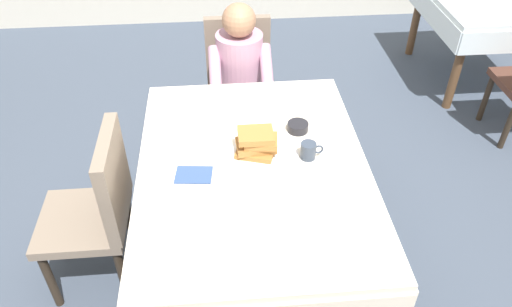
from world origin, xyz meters
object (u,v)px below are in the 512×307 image
object	(u,v)px
plate_breakfast	(258,155)
spoon_near_edge	(261,208)
cup_coffee	(309,151)
dining_table_main	(253,178)
chair_left_side	(99,205)
breakfast_stack	(257,143)
fork_left_of_plate	(220,160)
knife_right_of_plate	(297,156)
background_table_far	(486,10)
bowl_butter	(298,127)
syrup_pitcher	(208,143)
diner_person	(240,72)
chair_diner	(239,78)

from	to	relation	value
plate_breakfast	spoon_near_edge	size ratio (longest dim) A/B	1.87
cup_coffee	dining_table_main	bearing A→B (deg)	-174.46
dining_table_main	chair_left_side	xyz separation A→B (m)	(-0.77, 0.00, -0.12)
spoon_near_edge	breakfast_stack	bearing A→B (deg)	75.45
plate_breakfast	fork_left_of_plate	xyz separation A→B (m)	(-0.19, -0.02, -0.01)
fork_left_of_plate	knife_right_of_plate	world-z (taller)	same
chair_left_side	background_table_far	xyz separation A→B (m)	(2.86, 1.93, 0.09)
bowl_butter	syrup_pitcher	world-z (taller)	syrup_pitcher
diner_person	breakfast_stack	xyz separation A→B (m)	(0.02, -0.95, 0.15)
syrup_pitcher	background_table_far	bearing A→B (deg)	37.88
dining_table_main	cup_coffee	size ratio (longest dim) A/B	13.49
bowl_butter	spoon_near_edge	xyz separation A→B (m)	(-0.24, -0.55, -0.02)
chair_left_side	syrup_pitcher	xyz separation A→B (m)	(0.56, 0.14, 0.25)
diner_person	syrup_pitcher	xyz separation A→B (m)	(-0.21, -0.88, 0.11)
breakfast_stack	cup_coffee	size ratio (longest dim) A/B	1.92
chair_left_side	breakfast_stack	xyz separation A→B (m)	(0.79, 0.06, 0.29)
bowl_butter	knife_right_of_plate	bearing A→B (deg)	-99.27
diner_person	syrup_pitcher	bearing A→B (deg)	76.51
chair_left_side	plate_breakfast	size ratio (longest dim) A/B	3.32
knife_right_of_plate	syrup_pitcher	bearing A→B (deg)	77.36
dining_table_main	chair_diner	distance (m)	1.18
bowl_butter	chair_diner	bearing A→B (deg)	105.54
spoon_near_edge	dining_table_main	bearing A→B (deg)	79.36
breakfast_stack	spoon_near_edge	xyz separation A→B (m)	(-0.01, -0.36, -0.07)
bowl_butter	breakfast_stack	bearing A→B (deg)	-140.90
syrup_pitcher	breakfast_stack	bearing A→B (deg)	-17.83
chair_left_side	fork_left_of_plate	xyz separation A→B (m)	(0.61, 0.04, 0.21)
fork_left_of_plate	background_table_far	size ratio (longest dim) A/B	0.16
chair_diner	diner_person	size ratio (longest dim) A/B	0.83
background_table_far	bowl_butter	bearing A→B (deg)	-137.58
bowl_butter	background_table_far	distance (m)	2.50
syrup_pitcher	fork_left_of_plate	size ratio (longest dim) A/B	0.44
chair_left_side	knife_right_of_plate	bearing A→B (deg)	-87.82
chair_diner	bowl_butter	distance (m)	0.98
breakfast_stack	knife_right_of_plate	xyz separation A→B (m)	(0.20, -0.03, -0.07)
dining_table_main	diner_person	distance (m)	1.01
dining_table_main	chair_diner	xyz separation A→B (m)	(-0.00, 1.17, -0.12)
dining_table_main	plate_breakfast	world-z (taller)	plate_breakfast
dining_table_main	plate_breakfast	bearing A→B (deg)	63.40
diner_person	spoon_near_edge	xyz separation A→B (m)	(0.01, -1.31, 0.07)
diner_person	plate_breakfast	world-z (taller)	diner_person
dining_table_main	bowl_butter	world-z (taller)	bowl_butter
bowl_butter	knife_right_of_plate	size ratio (longest dim) A/B	0.55
breakfast_stack	spoon_near_edge	world-z (taller)	breakfast_stack
chair_diner	plate_breakfast	size ratio (longest dim) A/B	3.32
dining_table_main	chair_left_side	size ratio (longest dim) A/B	1.64
chair_diner	knife_right_of_plate	size ratio (longest dim) A/B	4.65
syrup_pitcher	background_table_far	distance (m)	2.92
diner_person	chair_left_side	size ratio (longest dim) A/B	1.20
background_table_far	dining_table_main	bearing A→B (deg)	-137.30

